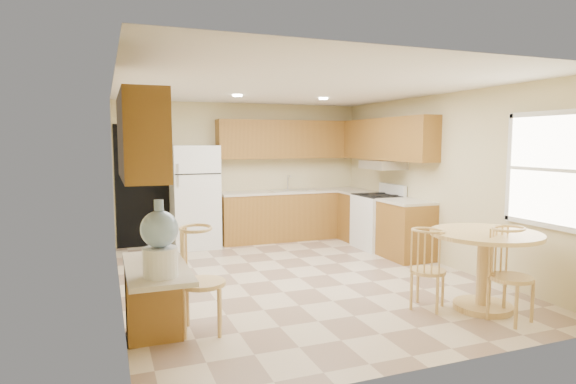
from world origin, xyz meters
name	(u,v)px	position (x,y,z in m)	size (l,w,h in m)	color
floor	(299,278)	(0.00, 0.00, 0.00)	(5.50, 5.50, 0.00)	beige
ceiling	(300,87)	(0.00, 0.00, 2.50)	(4.50, 5.50, 0.02)	white
wall_back	(243,172)	(0.00, 2.75, 1.25)	(4.50, 0.02, 2.50)	#CFC28B
wall_front	(434,214)	(0.00, -2.75, 1.25)	(4.50, 0.02, 2.50)	#CFC28B
wall_left	(117,191)	(-2.25, 0.00, 1.25)	(0.02, 5.50, 2.50)	#CFC28B
wall_right	(440,180)	(2.25, 0.00, 1.25)	(0.02, 5.50, 2.50)	#CFC28B
doorway	(144,186)	(-1.75, 2.73, 1.05)	(0.90, 0.02, 2.10)	black
base_cab_back	(293,216)	(0.88, 2.45, 0.43)	(2.75, 0.60, 0.87)	olive
counter_back	(293,191)	(0.88, 2.45, 0.89)	(2.75, 0.63, 0.04)	beige
base_cab_right_a	(359,217)	(1.95, 1.85, 0.43)	(0.60, 0.59, 0.87)	olive
counter_right_a	(360,192)	(1.95, 1.85, 0.89)	(0.63, 0.59, 0.04)	beige
base_cab_right_b	(406,231)	(1.95, 0.40, 0.43)	(0.60, 0.80, 0.87)	olive
counter_right_b	(407,202)	(1.95, 0.40, 0.89)	(0.63, 0.80, 0.04)	beige
upper_cab_back	(290,139)	(0.88, 2.58, 1.85)	(2.75, 0.33, 0.70)	olive
upper_cab_right	(387,139)	(2.08, 1.21, 1.85)	(0.33, 2.42, 0.70)	olive
upper_cab_left	(141,137)	(-2.08, -1.60, 1.85)	(0.33, 1.40, 0.70)	olive
sink	(292,190)	(0.85, 2.45, 0.91)	(0.78, 0.44, 0.01)	silver
range_hood	(383,165)	(2.00, 1.18, 1.42)	(0.50, 0.76, 0.14)	silver
desk_pedestal	(153,299)	(-2.00, -1.32, 0.36)	(0.48, 0.42, 0.72)	olive
desk_top	(156,268)	(-2.00, -1.70, 0.75)	(0.50, 1.20, 0.04)	beige
window	(548,170)	(2.23, -1.85, 1.50)	(0.06, 1.12, 1.30)	white
can_light_a	(237,96)	(-0.50, 1.20, 2.48)	(0.14, 0.14, 0.02)	white
can_light_b	(323,99)	(0.90, 1.20, 2.48)	(0.14, 0.14, 0.02)	white
refrigerator	(195,197)	(-0.95, 2.40, 0.87)	(0.77, 0.75, 1.75)	white
stove	(378,221)	(1.92, 1.18, 0.47)	(0.65, 0.76, 1.09)	white
dining_table	(485,259)	(1.40, -1.83, 0.56)	(1.15, 1.15, 0.85)	#DFB66F
chair_table_a	(433,262)	(0.86, -1.67, 0.53)	(0.38, 0.48, 0.87)	#DFB66F
chair_table_b	(519,268)	(1.40, -2.29, 0.57)	(0.42, 0.44, 0.94)	#DFB66F
chair_desk	(204,272)	(-1.55, -1.46, 0.61)	(0.44, 0.57, 1.00)	#DFB66F
water_crock	(160,242)	(-2.00, -2.05, 1.04)	(0.29, 0.29, 0.60)	white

